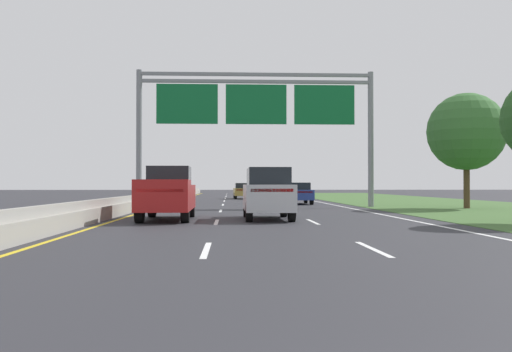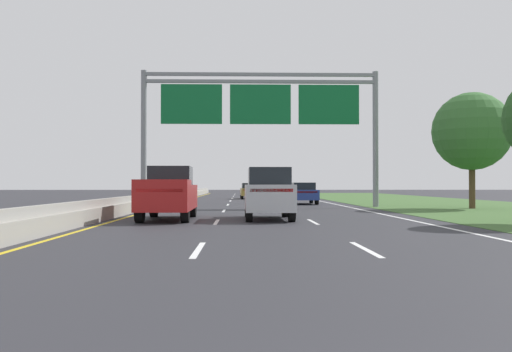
{
  "view_description": "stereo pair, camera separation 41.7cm",
  "coord_description": "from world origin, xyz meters",
  "px_view_note": "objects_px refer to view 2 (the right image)",
  "views": [
    {
      "loc": [
        -1.32,
        -1.75,
        1.44
      ],
      "look_at": [
        -0.34,
        19.55,
        1.76
      ],
      "focal_mm": 39.01,
      "sensor_mm": 36.0,
      "label": 1
    },
    {
      "loc": [
        -0.9,
        -1.76,
        1.44
      ],
      "look_at": [
        -0.34,
        19.55,
        1.76
      ],
      "focal_mm": 39.01,
      "sensor_mm": 36.0,
      "label": 2
    }
  ],
  "objects_px": {
    "car_blue_right_lane_sedan": "(303,193)",
    "car_gold_centre_lane_sedan": "(250,191)",
    "car_silver_centre_lane_suv": "(268,193)",
    "pickup_truck_red": "(169,193)",
    "roadside_tree_mid": "(472,131)",
    "overhead_sign_gantry": "(260,110)"
  },
  "relations": [
    {
      "from": "pickup_truck_red",
      "to": "car_blue_right_lane_sedan",
      "type": "relative_size",
      "value": 1.23
    },
    {
      "from": "car_silver_centre_lane_suv",
      "to": "car_blue_right_lane_sedan",
      "type": "relative_size",
      "value": 1.07
    },
    {
      "from": "pickup_truck_red",
      "to": "car_blue_right_lane_sedan",
      "type": "height_order",
      "value": "pickup_truck_red"
    },
    {
      "from": "overhead_sign_gantry",
      "to": "roadside_tree_mid",
      "type": "xyz_separation_m",
      "value": [
        12.43,
        -2.59,
        -1.57
      ]
    },
    {
      "from": "pickup_truck_red",
      "to": "car_blue_right_lane_sedan",
      "type": "bearing_deg",
      "value": -23.59
    },
    {
      "from": "car_blue_right_lane_sedan",
      "to": "car_gold_centre_lane_sedan",
      "type": "xyz_separation_m",
      "value": [
        -3.67,
        14.81,
        0.0
      ]
    },
    {
      "from": "overhead_sign_gantry",
      "to": "pickup_truck_red",
      "type": "xyz_separation_m",
      "value": [
        -4.18,
        -12.19,
        -5.07
      ]
    },
    {
      "from": "car_blue_right_lane_sedan",
      "to": "roadside_tree_mid",
      "type": "distance_m",
      "value": 12.78
    },
    {
      "from": "overhead_sign_gantry",
      "to": "car_blue_right_lane_sedan",
      "type": "xyz_separation_m",
      "value": [
        3.32,
        5.56,
        -5.33
      ]
    },
    {
      "from": "roadside_tree_mid",
      "to": "car_gold_centre_lane_sedan",
      "type": "bearing_deg",
      "value": 119.09
    },
    {
      "from": "car_blue_right_lane_sedan",
      "to": "car_gold_centre_lane_sedan",
      "type": "bearing_deg",
      "value": 13.63
    },
    {
      "from": "car_gold_centre_lane_sedan",
      "to": "roadside_tree_mid",
      "type": "distance_m",
      "value": 26.54
    },
    {
      "from": "overhead_sign_gantry",
      "to": "car_gold_centre_lane_sedan",
      "type": "relative_size",
      "value": 3.38
    },
    {
      "from": "car_blue_right_lane_sedan",
      "to": "overhead_sign_gantry",
      "type": "bearing_deg",
      "value": 148.91
    },
    {
      "from": "pickup_truck_red",
      "to": "roadside_tree_mid",
      "type": "relative_size",
      "value": 0.79
    },
    {
      "from": "overhead_sign_gantry",
      "to": "pickup_truck_red",
      "type": "relative_size",
      "value": 2.78
    },
    {
      "from": "overhead_sign_gantry",
      "to": "roadside_tree_mid",
      "type": "distance_m",
      "value": 12.79
    },
    {
      "from": "car_silver_centre_lane_suv",
      "to": "car_gold_centre_lane_sedan",
      "type": "relative_size",
      "value": 1.06
    },
    {
      "from": "pickup_truck_red",
      "to": "car_gold_centre_lane_sedan",
      "type": "distance_m",
      "value": 32.79
    },
    {
      "from": "car_blue_right_lane_sedan",
      "to": "car_gold_centre_lane_sedan",
      "type": "height_order",
      "value": "same"
    },
    {
      "from": "pickup_truck_red",
      "to": "roadside_tree_mid",
      "type": "distance_m",
      "value": 19.5
    },
    {
      "from": "car_silver_centre_lane_suv",
      "to": "car_gold_centre_lane_sedan",
      "type": "height_order",
      "value": "car_silver_centre_lane_suv"
    }
  ]
}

